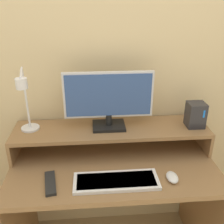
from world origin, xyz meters
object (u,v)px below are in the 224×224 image
object	(u,v)px
router_dock	(195,115)
mouse	(172,177)
monitor	(109,99)
desk_lamp	(26,103)
keyboard	(117,181)
remote_control	(50,183)

from	to	relation	value
router_dock	mouse	size ratio (longest dim) A/B	1.57
monitor	mouse	size ratio (longest dim) A/B	5.37
desk_lamp	keyboard	size ratio (longest dim) A/B	0.86
desk_lamp	router_dock	size ratio (longest dim) A/B	2.51
remote_control	keyboard	bearing A→B (deg)	-2.45
monitor	remote_control	xyz separation A→B (m)	(-0.32, -0.31, -0.32)
monitor	router_dock	distance (m)	0.52
monitor	desk_lamp	distance (m)	0.45
monitor	keyboard	world-z (taller)	monitor
monitor	mouse	world-z (taller)	monitor
router_dock	keyboard	distance (m)	0.61
desk_lamp	router_dock	world-z (taller)	desk_lamp
monitor	keyboard	size ratio (longest dim) A/B	1.17
router_dock	mouse	world-z (taller)	router_dock
keyboard	monitor	bearing A→B (deg)	93.20
desk_lamp	remote_control	world-z (taller)	desk_lamp
mouse	remote_control	distance (m)	0.62
keyboard	router_dock	bearing A→B (deg)	30.55
monitor	mouse	distance (m)	0.54
monitor	desk_lamp	world-z (taller)	desk_lamp
monitor	router_dock	xyz separation A→B (m)	(0.51, -0.03, -0.11)
desk_lamp	mouse	bearing A→B (deg)	-18.28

